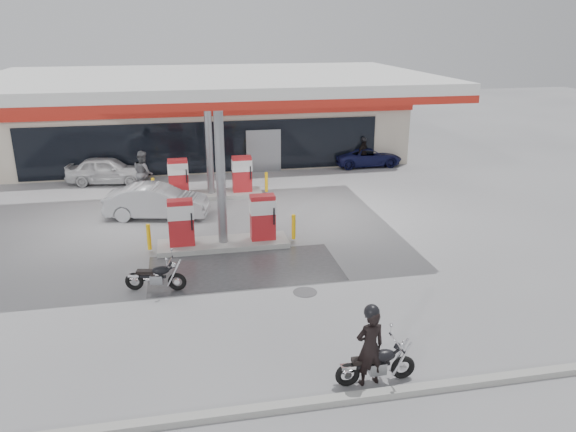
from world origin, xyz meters
name	(u,v)px	position (x,y,z in m)	size (l,w,h in m)	color
ground	(229,270)	(0.00, 0.00, 0.00)	(90.00, 90.00, 0.00)	gray
wet_patch	(245,268)	(0.50, 0.00, 0.00)	(6.00, 3.00, 0.00)	#4C4C4F
drain_cover	(305,292)	(2.00, -2.00, 0.00)	(0.70, 0.70, 0.01)	#38383A
kerb	(264,409)	(0.00, -7.00, 0.07)	(28.00, 0.25, 0.15)	gray
store_building	(200,122)	(0.01, 15.94, 2.01)	(22.00, 8.22, 4.00)	beige
canopy	(211,83)	(0.00, 5.00, 5.27)	(16.00, 10.02, 5.51)	silver
pump_island_near	(223,227)	(0.00, 2.00, 0.71)	(5.14, 1.30, 1.78)	#9E9E99
pump_island_far	(211,181)	(0.00, 8.00, 0.71)	(5.14, 1.30, 1.78)	#9E9E99
main_motorcycle	(377,365)	(2.56, -6.46, 0.41)	(1.82, 0.70, 0.93)	black
biker_main	(370,347)	(2.37, -6.47, 0.89)	(0.65, 0.43, 1.78)	black
parked_motorcycle	(156,277)	(-2.20, -1.01, 0.41)	(1.78, 0.77, 0.92)	black
sedan_white	(107,170)	(-4.74, 11.20, 0.65)	(1.54, 3.84, 1.31)	silver
attendant	(143,173)	(-2.93, 9.00, 1.00)	(0.97, 0.76, 2.00)	#58585D
hatchback_silver	(157,201)	(-2.29, 5.60, 0.66)	(1.41, 4.04, 1.33)	#A4A8AC
parked_car_left	(69,160)	(-6.92, 14.00, 0.62)	(1.73, 4.24, 1.23)	#4E111B
parked_car_right	(367,156)	(8.72, 12.10, 0.51)	(1.70, 3.68, 1.02)	#151846
biker_walking	(363,153)	(8.37, 11.80, 0.78)	(0.92, 0.38, 1.57)	black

